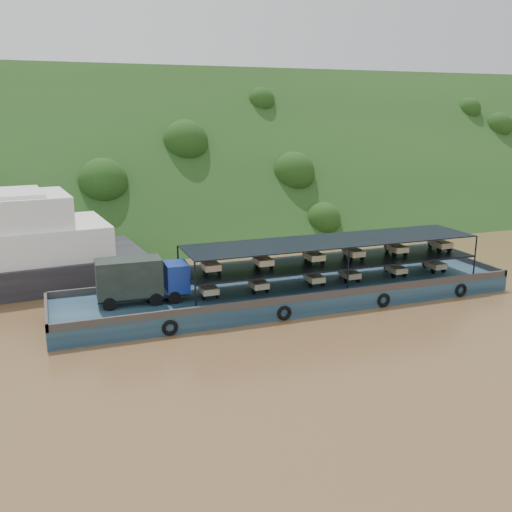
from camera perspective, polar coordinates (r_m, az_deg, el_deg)
name	(u,v)px	position (r m, az deg, el deg)	size (l,w,h in m)	color
ground	(295,304)	(43.19, 3.89, -4.81)	(160.00, 160.00, 0.00)	brown
hillside	(184,221)	(76.41, -7.26, 3.46)	(140.00, 28.00, 28.00)	#183814
cargo_barge	(282,289)	(43.04, 2.60, -3.32)	(35.00, 7.18, 4.54)	#12273F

